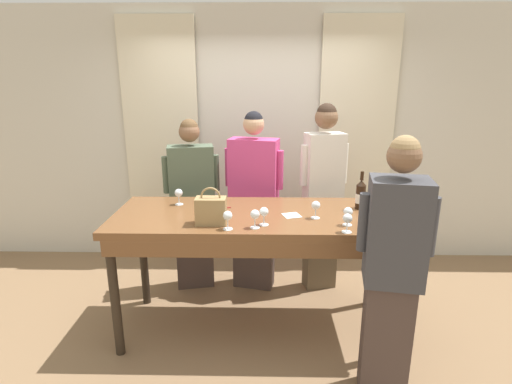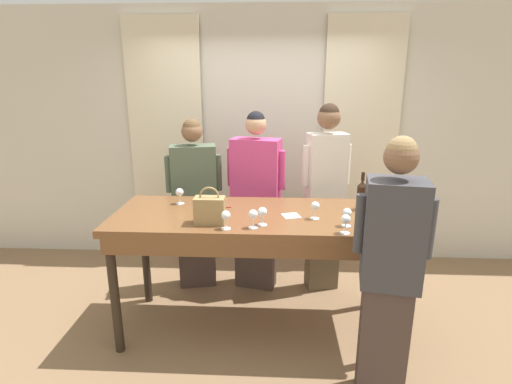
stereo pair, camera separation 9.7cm
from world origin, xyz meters
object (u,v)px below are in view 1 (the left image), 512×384
(wine_glass_center_mid, at_px, (316,206))
(wine_glass_center_right, at_px, (347,219))
(guest_pink_top, at_px, (254,201))
(guest_olive_jacket, at_px, (193,204))
(tasting_bar, at_px, (256,227))
(host_pouring, at_px, (392,272))
(wine_bottle, at_px, (361,195))
(handbag, at_px, (211,210))
(wine_glass_front_mid, at_px, (348,213))
(guest_cream_sweater, at_px, (323,194))
(wine_glass_front_left, at_px, (255,215))
(wine_glass_back_mid, at_px, (264,213))
(wine_glass_back_left, at_px, (228,216))
(wine_glass_center_left, at_px, (218,204))
(wine_glass_front_right, at_px, (179,194))

(wine_glass_center_mid, relative_size, wine_glass_center_right, 1.00)
(wine_glass_center_mid, bearing_deg, guest_pink_top, 120.84)
(wine_glass_center_right, distance_m, guest_olive_jacket, 1.70)
(tasting_bar, xyz_separation_m, host_pouring, (0.86, -0.70, -0.03))
(wine_glass_center_mid, xyz_separation_m, guest_pink_top, (-0.49, 0.82, -0.22))
(wine_bottle, xyz_separation_m, guest_pink_top, (-0.88, 0.58, -0.24))
(handbag, height_order, host_pouring, host_pouring)
(guest_olive_jacket, bearing_deg, guest_pink_top, -0.00)
(wine_glass_center_right, xyz_separation_m, guest_pink_top, (-0.67, 1.10, -0.22))
(wine_bottle, bearing_deg, wine_glass_center_right, -111.87)
(wine_glass_front_mid, relative_size, guest_pink_top, 0.08)
(wine_bottle, relative_size, guest_pink_top, 0.18)
(tasting_bar, bearing_deg, host_pouring, -39.11)
(guest_cream_sweater, height_order, host_pouring, guest_cream_sweater)
(wine_glass_front_left, xyz_separation_m, guest_cream_sweater, (0.63, 1.03, -0.14))
(wine_glass_center_mid, xyz_separation_m, wine_glass_back_mid, (-0.39, -0.16, 0.00))
(tasting_bar, distance_m, wine_glass_back_left, 0.42)
(handbag, bearing_deg, wine_glass_center_mid, 10.01)
(wine_glass_center_mid, bearing_deg, guest_cream_sweater, 77.94)
(wine_bottle, xyz_separation_m, wine_glass_back_mid, (-0.78, -0.39, -0.02))
(tasting_bar, height_order, handbag, handbag)
(wine_glass_back_mid, relative_size, guest_pink_top, 0.08)
(wine_glass_front_left, height_order, wine_glass_center_right, same)
(wine_glass_center_mid, relative_size, guest_olive_jacket, 0.08)
(wine_bottle, bearing_deg, host_pouring, -89.13)
(wine_glass_center_left, relative_size, guest_olive_jacket, 0.08)
(wine_glass_center_left, bearing_deg, host_pouring, -29.61)
(wine_glass_back_mid, bearing_deg, guest_cream_sweater, 59.82)
(wine_glass_back_left, relative_size, guest_pink_top, 0.08)
(guest_pink_top, distance_m, host_pouring, 1.70)
(wine_glass_center_left, height_order, guest_cream_sweater, guest_cream_sweater)
(wine_glass_front_right, xyz_separation_m, host_pouring, (1.51, -0.94, -0.23))
(wine_glass_front_mid, distance_m, guest_olive_jacket, 1.64)
(wine_glass_center_left, distance_m, guest_pink_top, 0.86)
(wine_glass_back_mid, xyz_separation_m, guest_olive_jacket, (-0.70, 0.98, -0.26))
(handbag, relative_size, wine_glass_front_left, 2.05)
(wine_bottle, distance_m, wine_glass_center_right, 0.56)
(wine_glass_center_right, distance_m, guest_cream_sweater, 1.11)
(wine_glass_back_left, height_order, host_pouring, host_pouring)
(wine_glass_back_left, bearing_deg, wine_glass_center_left, 109.74)
(guest_cream_sweater, bearing_deg, wine_glass_front_mid, -87.72)
(wine_glass_front_right, relative_size, guest_cream_sweater, 0.07)
(wine_glass_center_right, bearing_deg, host_pouring, -56.47)
(handbag, relative_size, wine_glass_center_right, 2.05)
(wine_glass_front_right, distance_m, guest_cream_sweater, 1.39)
(wine_glass_front_mid, distance_m, wine_glass_back_mid, 0.61)
(tasting_bar, xyz_separation_m, wine_glass_front_left, (0.00, -0.29, 0.20))
(wine_glass_front_mid, relative_size, wine_glass_back_left, 1.00)
(wine_glass_back_mid, relative_size, guest_olive_jacket, 0.08)
(wine_glass_back_mid, bearing_deg, wine_glass_front_right, 146.62)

